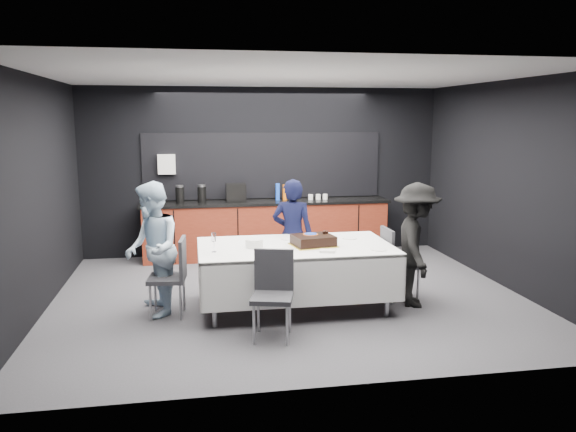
% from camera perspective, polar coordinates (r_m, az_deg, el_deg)
% --- Properties ---
extents(ground, '(6.00, 6.00, 0.00)m').
position_cam_1_polar(ground, '(7.37, 0.13, -8.20)').
color(ground, '#48484D').
rests_on(ground, ground).
extents(room_shell, '(6.04, 5.04, 2.82)m').
position_cam_1_polar(room_shell, '(7.02, 0.14, 6.38)').
color(room_shell, white).
rests_on(room_shell, ground).
extents(kitchenette, '(4.10, 0.64, 2.05)m').
position_cam_1_polar(kitchenette, '(9.36, -2.32, -0.86)').
color(kitchenette, maroon).
rests_on(kitchenette, ground).
extents(party_table, '(2.32, 1.32, 0.78)m').
position_cam_1_polar(party_table, '(6.81, 0.72, -4.11)').
color(party_table, '#99999E').
rests_on(party_table, ground).
extents(cake_assembly, '(0.57, 0.49, 0.16)m').
position_cam_1_polar(cake_assembly, '(6.75, 2.58, -2.49)').
color(cake_assembly, gold).
rests_on(cake_assembly, party_table).
extents(plate_stack, '(0.21, 0.21, 0.10)m').
position_cam_1_polar(plate_stack, '(6.66, -3.45, -2.78)').
color(plate_stack, white).
rests_on(plate_stack, party_table).
extents(loose_plate_near, '(0.18, 0.18, 0.01)m').
position_cam_1_polar(loose_plate_near, '(6.46, -2.42, -3.58)').
color(loose_plate_near, white).
rests_on(loose_plate_near, party_table).
extents(loose_plate_right_a, '(0.19, 0.19, 0.01)m').
position_cam_1_polar(loose_plate_right_a, '(7.19, 6.29, -2.25)').
color(loose_plate_right_a, white).
rests_on(loose_plate_right_a, party_table).
extents(loose_plate_right_b, '(0.19, 0.19, 0.01)m').
position_cam_1_polar(loose_plate_right_b, '(6.62, 9.19, -3.37)').
color(loose_plate_right_b, white).
rests_on(loose_plate_right_b, party_table).
extents(loose_plate_far, '(0.20, 0.20, 0.01)m').
position_cam_1_polar(loose_plate_far, '(7.10, 0.10, -2.34)').
color(loose_plate_far, white).
rests_on(loose_plate_far, party_table).
extents(fork_pile, '(0.20, 0.16, 0.03)m').
position_cam_1_polar(fork_pile, '(6.44, 4.03, -3.57)').
color(fork_pile, white).
rests_on(fork_pile, party_table).
extents(champagne_flute, '(0.06, 0.06, 0.22)m').
position_cam_1_polar(champagne_flute, '(6.45, -7.56, -2.28)').
color(champagne_flute, white).
rests_on(champagne_flute, party_table).
extents(chair_left, '(0.46, 0.46, 0.92)m').
position_cam_1_polar(chair_left, '(6.68, -11.55, -5.53)').
color(chair_left, '#2D2D32').
rests_on(chair_left, ground).
extents(chair_right, '(0.42, 0.42, 0.92)m').
position_cam_1_polar(chair_right, '(7.27, 10.81, -4.25)').
color(chair_right, '#2D2D32').
rests_on(chair_right, ground).
extents(chair_near, '(0.51, 0.51, 0.92)m').
position_cam_1_polar(chair_near, '(5.95, -1.54, -7.27)').
color(chair_near, '#2D2D32').
rests_on(chair_near, ground).
extents(person_center, '(0.64, 0.52, 1.51)m').
position_cam_1_polar(person_center, '(7.49, 0.47, -1.95)').
color(person_center, black).
rests_on(person_center, ground).
extents(person_left, '(0.73, 0.86, 1.58)m').
position_cam_1_polar(person_left, '(6.72, -13.63, -3.30)').
color(person_left, '#C4E0F7').
rests_on(person_left, ground).
extents(person_right, '(0.80, 1.10, 1.52)m').
position_cam_1_polar(person_right, '(7.05, 12.89, -2.87)').
color(person_right, black).
rests_on(person_right, ground).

